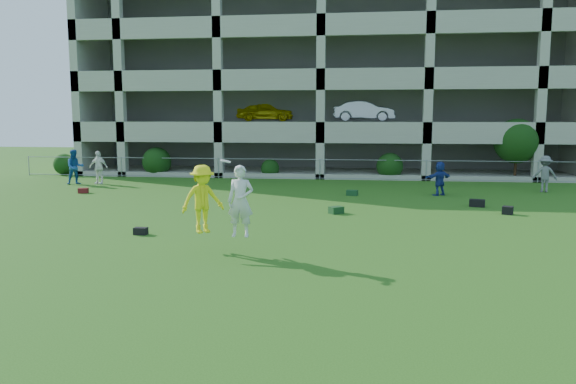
# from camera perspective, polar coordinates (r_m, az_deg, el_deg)

# --- Properties ---
(ground) EXTENTS (100.00, 100.00, 0.00)m
(ground) POSITION_cam_1_polar(r_m,az_deg,el_deg) (13.84, -2.57, -7.38)
(ground) COLOR #235114
(ground) RESTS_ON ground
(bystander_a) EXTENTS (1.15, 1.10, 1.86)m
(bystander_a) POSITION_cam_1_polar(r_m,az_deg,el_deg) (32.09, -20.83, 2.39)
(bystander_a) COLOR #204F97
(bystander_a) RESTS_ON ground
(bystander_b) EXTENTS (1.07, 0.50, 1.78)m
(bystander_b) POSITION_cam_1_polar(r_m,az_deg,el_deg) (31.83, -18.70, 2.37)
(bystander_b) COLOR white
(bystander_b) RESTS_ON ground
(bystander_d) EXTENTS (1.45, 1.22, 1.57)m
(bystander_d) POSITION_cam_1_polar(r_m,az_deg,el_deg) (26.66, 15.15, 1.34)
(bystander_d) COLOR navy
(bystander_d) RESTS_ON ground
(bystander_f) EXTENTS (1.19, 0.76, 1.74)m
(bystander_f) POSITION_cam_1_polar(r_m,az_deg,el_deg) (29.59, 24.64, 1.68)
(bystander_f) COLOR slate
(bystander_f) RESTS_ON ground
(bag_black_b) EXTENTS (0.41, 0.27, 0.22)m
(bag_black_b) POSITION_cam_1_polar(r_m,az_deg,el_deg) (17.83, -14.74, -3.86)
(bag_black_b) COLOR black
(bag_black_b) RESTS_ON ground
(bag_green_c) EXTENTS (0.61, 0.59, 0.26)m
(bag_green_c) POSITION_cam_1_polar(r_m,az_deg,el_deg) (21.05, 4.92, -1.84)
(bag_green_c) COLOR #133415
(bag_green_c) RESTS_ON ground
(crate_d) EXTENTS (0.46, 0.46, 0.30)m
(crate_d) POSITION_cam_1_polar(r_m,az_deg,el_deg) (22.33, 21.41, -1.75)
(crate_d) COLOR black
(crate_d) RESTS_ON ground
(bag_black_e) EXTENTS (0.65, 0.44, 0.30)m
(bag_black_e) POSITION_cam_1_polar(r_m,az_deg,el_deg) (23.79, 18.66, -1.07)
(bag_black_e) COLOR black
(bag_black_e) RESTS_ON ground
(bag_red_f) EXTENTS (0.51, 0.38, 0.24)m
(bag_red_f) POSITION_cam_1_polar(r_m,az_deg,el_deg) (28.29, -20.09, 0.13)
(bag_red_f) COLOR #560E1C
(bag_red_f) RESTS_ON ground
(bag_green_g) EXTENTS (0.55, 0.39, 0.25)m
(bag_green_g) POSITION_cam_1_polar(r_m,az_deg,el_deg) (25.93, 6.53, -0.08)
(bag_green_g) COLOR #14371F
(bag_green_g) RESTS_ON ground
(frisbee_contest) EXTENTS (2.12, 1.27, 2.02)m
(frisbee_contest) POSITION_cam_1_polar(r_m,az_deg,el_deg) (15.00, -7.63, -0.77)
(frisbee_contest) COLOR yellow
(frisbee_contest) RESTS_ON ground
(parking_garage) EXTENTS (30.00, 14.00, 12.00)m
(parking_garage) POSITION_cam_1_polar(r_m,az_deg,el_deg) (41.00, 4.21, 11.01)
(parking_garage) COLOR #9E998C
(parking_garage) RESTS_ON ground
(fence) EXTENTS (36.06, 0.06, 1.20)m
(fence) POSITION_cam_1_polar(r_m,az_deg,el_deg) (32.38, 3.25, 2.36)
(fence) COLOR gray
(fence) RESTS_ON ground
(shrub_row) EXTENTS (34.38, 2.52, 3.50)m
(shrub_row) POSITION_cam_1_polar(r_m,az_deg,el_deg) (33.01, 11.35, 3.88)
(shrub_row) COLOR #163D11
(shrub_row) RESTS_ON ground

